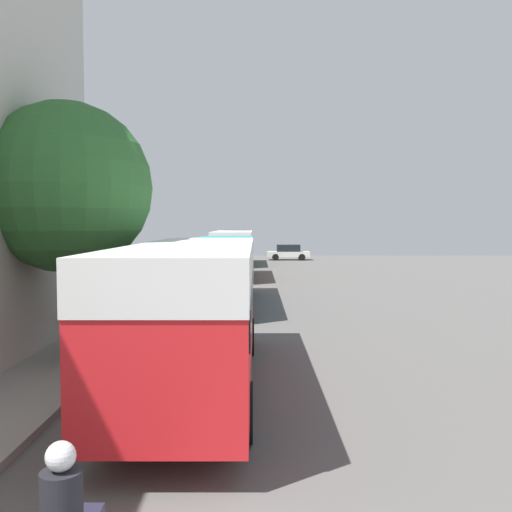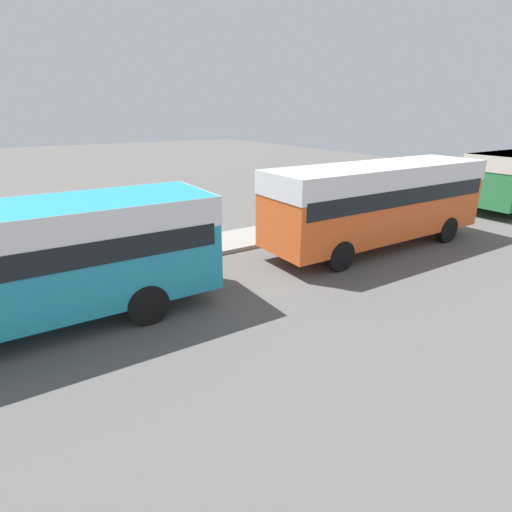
# 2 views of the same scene
# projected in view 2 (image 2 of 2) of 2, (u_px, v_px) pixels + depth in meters

# --- Properties ---
(bus_third_in_line) EXTENTS (2.52, 9.05, 3.06)m
(bus_third_in_line) POSITION_uv_depth(u_px,v_px,m) (379.00, 195.00, 14.45)
(bus_third_in_line) COLOR #EA5B23
(bus_third_in_line) RESTS_ON ground_plane
(pedestrian_near_curb) EXTENTS (0.39, 0.39, 1.65)m
(pedestrian_near_curb) POSITION_uv_depth(u_px,v_px,m) (103.00, 231.00, 13.55)
(pedestrian_near_curb) COLOR #232838
(pedestrian_near_curb) RESTS_ON sidewalk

